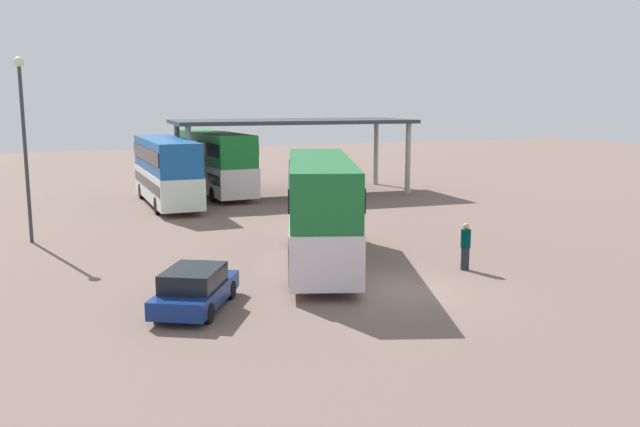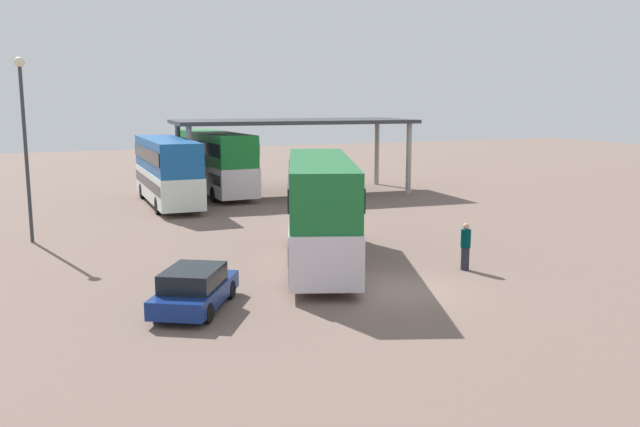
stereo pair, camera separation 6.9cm
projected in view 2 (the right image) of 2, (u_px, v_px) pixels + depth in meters
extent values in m
plane|color=#6F5A51|center=(397.00, 289.00, 23.16)|extent=(140.00, 140.00, 0.00)
cube|color=silver|center=(320.00, 232.00, 26.62)|extent=(6.17, 11.11, 1.83)
cube|color=#19672E|center=(320.00, 184.00, 26.30)|extent=(6.03, 10.88, 1.98)
cube|color=black|center=(320.00, 226.00, 26.58)|extent=(6.05, 10.71, 0.62)
cube|color=black|center=(320.00, 182.00, 26.28)|extent=(6.05, 10.71, 0.79)
cube|color=black|center=(315.00, 204.00, 31.92)|extent=(1.97, 0.83, 1.10)
cube|color=orange|center=(315.00, 186.00, 31.77)|extent=(1.62, 0.68, 0.36)
cylinder|color=black|center=(293.00, 234.00, 30.05)|extent=(0.62, 1.03, 1.00)
cylinder|color=black|center=(341.00, 234.00, 30.14)|extent=(0.62, 1.03, 1.00)
cylinder|color=black|center=(292.00, 272.00, 23.36)|extent=(0.62, 1.03, 1.00)
cylinder|color=black|center=(355.00, 272.00, 23.44)|extent=(0.62, 1.03, 1.00)
cube|color=navy|center=(196.00, 294.00, 20.84)|extent=(3.52, 4.29, 0.55)
cube|color=black|center=(193.00, 278.00, 20.55)|extent=(2.47, 2.69, 0.58)
cylinder|color=black|center=(185.00, 288.00, 22.19)|extent=(0.48, 0.62, 0.60)
cylinder|color=black|center=(231.00, 290.00, 21.97)|extent=(0.48, 0.62, 0.60)
cylinder|color=black|center=(157.00, 311.00, 19.77)|extent=(0.48, 0.62, 0.60)
cylinder|color=black|center=(208.00, 313.00, 19.56)|extent=(0.48, 0.62, 0.60)
cube|color=white|center=(168.00, 185.00, 41.37)|extent=(2.66, 10.78, 1.79)
cube|color=#18549D|center=(166.00, 155.00, 41.06)|extent=(2.58, 10.56, 1.94)
cube|color=black|center=(167.00, 181.00, 41.33)|extent=(2.69, 10.35, 0.61)
cube|color=black|center=(166.00, 153.00, 41.04)|extent=(2.69, 10.35, 0.77)
cube|color=black|center=(154.00, 172.00, 46.18)|extent=(2.11, 0.14, 1.07)
cube|color=orange|center=(154.00, 160.00, 46.03)|extent=(1.73, 0.11, 0.36)
cylinder|color=black|center=(142.00, 191.00, 44.12)|extent=(0.30, 1.00, 1.00)
cylinder|color=black|center=(176.00, 189.00, 44.95)|extent=(0.30, 1.00, 1.00)
cylinder|color=black|center=(158.00, 206.00, 38.04)|extent=(0.30, 1.00, 1.00)
cylinder|color=black|center=(197.00, 203.00, 38.87)|extent=(0.30, 1.00, 1.00)
cube|color=silver|center=(216.00, 176.00, 45.87)|extent=(3.00, 10.84, 1.87)
cube|color=#137027|center=(215.00, 147.00, 45.54)|extent=(2.91, 10.62, 2.03)
cube|color=black|center=(216.00, 173.00, 45.83)|extent=(3.02, 10.42, 0.64)
cube|color=black|center=(215.00, 146.00, 45.52)|extent=(3.02, 10.42, 0.81)
cube|color=black|center=(195.00, 165.00, 50.55)|extent=(2.17, 0.19, 1.12)
cube|color=orange|center=(195.00, 153.00, 50.40)|extent=(1.78, 0.16, 0.36)
cylinder|color=black|center=(187.00, 183.00, 48.47)|extent=(0.32, 1.01, 1.00)
cylinder|color=black|center=(218.00, 181.00, 49.45)|extent=(0.32, 1.01, 1.00)
cylinder|color=black|center=(214.00, 194.00, 42.55)|extent=(0.32, 1.01, 1.00)
cylinder|color=black|center=(249.00, 192.00, 43.53)|extent=(0.32, 1.01, 1.00)
cube|color=#33353A|center=(293.00, 121.00, 45.87)|extent=(16.60, 7.82, 0.25)
cylinder|color=#9E9B93|center=(377.00, 153.00, 51.23)|extent=(0.36, 0.36, 4.84)
cylinder|color=#9E9B93|center=(409.00, 159.00, 46.14)|extent=(0.36, 0.36, 4.84)
cylinder|color=#9E9B93|center=(179.00, 158.00, 46.45)|extent=(0.36, 0.36, 4.84)
cylinder|color=#9E9B93|center=(190.00, 166.00, 41.36)|extent=(0.36, 0.36, 4.84)
cylinder|color=#33353A|center=(26.00, 156.00, 30.07)|extent=(0.16, 0.16, 7.92)
sphere|color=beige|center=(19.00, 62.00, 29.38)|extent=(0.44, 0.44, 0.44)
cylinder|color=#262633|center=(465.00, 259.00, 25.65)|extent=(0.32, 0.32, 0.88)
cylinder|color=#003335|center=(466.00, 238.00, 25.51)|extent=(0.38, 0.38, 0.70)
sphere|color=tan|center=(466.00, 226.00, 25.44)|extent=(0.25, 0.25, 0.25)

